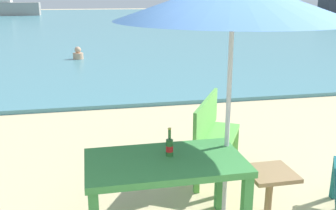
{
  "coord_description": "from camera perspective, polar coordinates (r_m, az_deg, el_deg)",
  "views": [
    {
      "loc": [
        -1.62,
        -2.33,
        2.16
      ],
      "look_at": [
        -0.5,
        3.0,
        0.6
      ],
      "focal_mm": 41.39,
      "sensor_mm": 36.0,
      "label": 1
    }
  ],
  "objects": [
    {
      "name": "sea_water",
      "position": [
        32.44,
        -9.22,
        12.06
      ],
      "size": [
        120.0,
        50.0,
        0.08
      ],
      "primitive_type": "cube",
      "color": "teal",
      "rests_on": "ground_plane"
    },
    {
      "name": "picnic_table_green",
      "position": [
        3.49,
        -0.41,
        -9.66
      ],
      "size": [
        1.4,
        0.8,
        0.76
      ],
      "color": "#3D8C42",
      "rests_on": "ground_plane"
    },
    {
      "name": "beer_bottle_amber",
      "position": [
        3.48,
        0.22,
        -6.07
      ],
      "size": [
        0.07,
        0.07,
        0.26
      ],
      "color": "#2D662D",
      "rests_on": "picnic_table_green"
    },
    {
      "name": "patio_umbrella",
      "position": [
        3.51,
        9.58,
        15.07
      ],
      "size": [
        2.1,
        2.1,
        2.3
      ],
      "color": "silver",
      "rests_on": "ground_plane"
    },
    {
      "name": "side_table_wood",
      "position": [
        3.94,
        14.69,
        -11.86
      ],
      "size": [
        0.44,
        0.44,
        0.54
      ],
      "color": "#9E7A51",
      "rests_on": "ground_plane"
    },
    {
      "name": "bench_green_right",
      "position": [
        4.77,
        6.67,
        -3.98
      ],
      "size": [
        0.9,
        1.22,
        0.95
      ],
      "color": "#60B24C",
      "rests_on": "ground_plane"
    },
    {
      "name": "swimmer_person",
      "position": [
        13.32,
        -13.11,
        7.29
      ],
      "size": [
        0.34,
        0.34,
        0.41
      ],
      "color": "tan",
      "rests_on": "sea_water"
    },
    {
      "name": "boat_ferry",
      "position": [
        43.52,
        -22.67,
        13.16
      ],
      "size": [
        6.25,
        1.7,
        2.27
      ],
      "color": "gray",
      "rests_on": "sea_water"
    }
  ]
}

